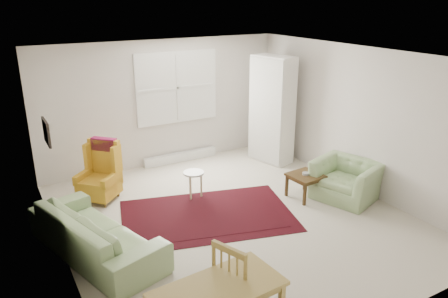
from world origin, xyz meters
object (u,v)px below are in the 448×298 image
armchair (346,177)px  cabinet (272,110)px  stool (194,184)px  sofa (95,224)px  coffee_table (305,186)px  desk_chair (242,283)px  wingback_chair (98,172)px

armchair → cabinet: bearing=162.6°
stool → cabinet: 2.48m
sofa → armchair: 4.15m
coffee_table → desk_chair: desk_chair is taller
cabinet → sofa: bearing=-171.0°
armchair → wingback_chair: bearing=-137.2°
sofa → wingback_chair: size_ratio=2.13×
wingback_chair → coffee_table: wingback_chair is taller
sofa → wingback_chair: bearing=-32.6°
sofa → cabinet: bearing=-83.7°
armchair → wingback_chair: size_ratio=0.98×
armchair → stool: 2.59m
coffee_table → stool: 1.90m
desk_chair → cabinet: bearing=-59.9°
wingback_chair → coffee_table: bearing=18.2°
armchair → stool: size_ratio=2.14×
sofa → cabinet: size_ratio=1.01×
sofa → desk_chair: (0.98, -2.10, 0.08)m
sofa → stool: bearing=-80.9°
coffee_table → cabinet: 2.04m
cabinet → desk_chair: 4.97m
sofa → coffee_table: bearing=-107.2°
coffee_table → sofa: bearing=179.7°
cabinet → desk_chair: bearing=-143.1°
sofa → cabinet: 4.48m
coffee_table → cabinet: cabinet is taller
stool → desk_chair: 3.17m
coffee_table → cabinet: size_ratio=0.24×
sofa → desk_chair: size_ratio=2.10×
cabinet → desk_chair: (-3.10, -3.84, -0.57)m
cabinet → stool: bearing=-173.6°
armchair → cabinet: cabinet is taller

